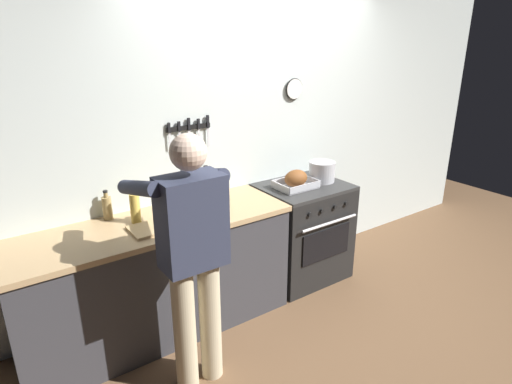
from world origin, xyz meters
The scene contains 11 objects.
ground_plane centered at (0.00, 0.00, 0.00)m, with size 8.00×8.00×0.00m, color brown.
wall_back centered at (0.00, 1.35, 1.30)m, with size 6.00×0.13×2.60m.
counter_block centered at (-1.20, 0.99, 0.45)m, with size 2.03×0.65×0.90m.
stove centered at (0.22, 0.99, 0.45)m, with size 0.76×0.67×0.90m.
person_cook centered at (-1.20, 0.37, 0.95)m, with size 0.51×0.63×1.66m.
roasting_pan centered at (0.12, 0.98, 0.97)m, with size 0.35×0.26×0.16m.
stock_pot centered at (0.43, 0.99, 0.99)m, with size 0.23×0.23×0.18m.
cutting_board centered at (-1.21, 0.88, 0.91)m, with size 0.36×0.24×0.02m, color tan.
bottle_vinegar centered at (-1.43, 1.23, 0.99)m, with size 0.07×0.07×0.22m.
bottle_cooking_oil centered at (-1.29, 1.06, 1.01)m, with size 0.07×0.07×0.27m.
bottle_olive_oil centered at (-0.70, 1.10, 1.03)m, with size 0.07×0.07×0.31m.
Camera 1 is at (-2.22, -1.75, 2.16)m, focal length 30.54 mm.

